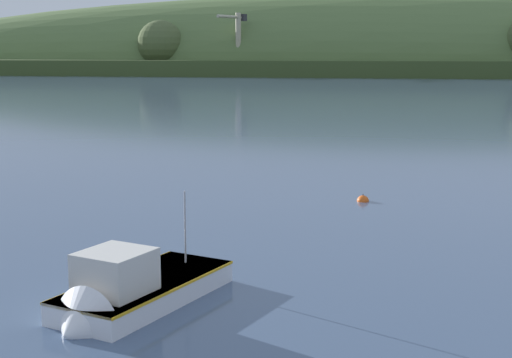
# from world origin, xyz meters

# --- Properties ---
(far_shoreline_hill) EXTENTS (499.90, 90.07, 52.68)m
(far_shoreline_hill) POSITION_xyz_m (-13.34, 251.83, 0.26)
(far_shoreline_hill) COLOR #3C4E24
(far_shoreline_hill) RESTS_ON ground
(dockside_crane) EXTENTS (6.75, 13.02, 19.02)m
(dockside_crane) POSITION_xyz_m (-53.64, 221.16, 9.16)
(dockside_crane) COLOR #4C4C51
(dockside_crane) RESTS_ON ground
(fishing_boat_moored) EXTENTS (4.25, 7.09, 4.13)m
(fishing_boat_moored) POSITION_xyz_m (-7.16, 15.17, 0.31)
(fishing_boat_moored) COLOR white
(fishing_boat_moored) RESTS_ON ground
(mooring_buoy_foreground) EXTENTS (0.62, 0.62, 0.70)m
(mooring_buoy_foreground) POSITION_xyz_m (-1.55, 32.97, 0.00)
(mooring_buoy_foreground) COLOR #EA5B19
(mooring_buoy_foreground) RESTS_ON ground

